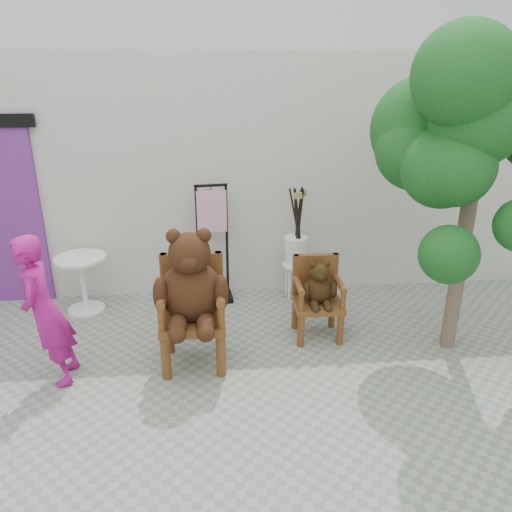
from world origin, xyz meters
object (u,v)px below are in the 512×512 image
at_px(person, 45,312).
at_px(stool_bucket, 295,250).
at_px(chair_small, 318,291).
at_px(chair_big, 191,291).
at_px(cafe_table, 82,277).
at_px(display_stand, 213,257).
at_px(tree, 452,137).

bearing_deg(person, stool_bucket, 118.54).
distance_m(chair_small, stool_bucket, 1.01).
relative_size(chair_big, person, 0.98).
xyz_separation_m(cafe_table, display_stand, (1.58, 0.16, 0.14)).
distance_m(chair_big, cafe_table, 1.90).
xyz_separation_m(cafe_table, stool_bucket, (2.62, 0.16, 0.20)).
bearing_deg(display_stand, person, -140.21).
height_order(chair_big, display_stand, display_stand).
bearing_deg(chair_small, display_stand, 138.43).
bearing_deg(chair_big, cafe_table, 136.79).
xyz_separation_m(chair_small, stool_bucket, (-0.08, 1.00, 0.10)).
bearing_deg(chair_small, stool_bucket, 94.78).
height_order(chair_small, stool_bucket, stool_bucket).
relative_size(chair_small, person, 0.62).
bearing_deg(display_stand, cafe_table, 179.66).
relative_size(cafe_table, stool_bucket, 0.48).
bearing_deg(stool_bucket, display_stand, -179.84).
xyz_separation_m(display_stand, stool_bucket, (1.04, 0.00, 0.06)).
xyz_separation_m(chair_big, tree, (2.46, 0.11, 1.41)).
bearing_deg(cafe_table, tree, -16.96).
xyz_separation_m(chair_big, display_stand, (0.22, 1.44, -0.22)).
relative_size(cafe_table, display_stand, 0.47).
height_order(person, display_stand, display_stand).
height_order(stool_bucket, tree, tree).
bearing_deg(chair_small, chair_big, -161.84).
height_order(cafe_table, display_stand, display_stand).
relative_size(chair_big, display_stand, 0.95).
height_order(chair_small, tree, tree).
bearing_deg(tree, chair_big, -177.37).
relative_size(chair_small, display_stand, 0.60).
bearing_deg(tree, person, -175.81).
distance_m(chair_big, tree, 2.84).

